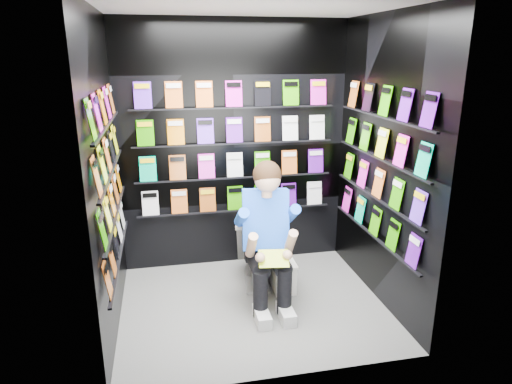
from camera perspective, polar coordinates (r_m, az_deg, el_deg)
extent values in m
plane|color=slate|center=(4.38, -0.37, -14.00)|extent=(2.40, 2.40, 0.00)
plane|color=white|center=(3.77, -0.45, 22.23)|extent=(2.40, 2.40, 0.00)
cube|color=black|center=(4.84, -2.75, 5.58)|extent=(2.40, 0.04, 2.60)
cube|color=black|center=(2.94, 3.43, -2.00)|extent=(2.40, 0.04, 2.60)
cube|color=black|center=(3.83, -18.29, 1.68)|extent=(0.04, 2.00, 2.60)
cube|color=black|center=(4.27, 15.62, 3.42)|extent=(0.04, 2.00, 2.60)
imported|color=silver|center=(4.66, 0.02, -6.92)|extent=(0.53, 0.81, 0.73)
cube|color=silver|center=(4.62, 3.30, -10.30)|extent=(0.21, 0.37, 0.28)
cube|color=silver|center=(4.55, 3.33, -8.60)|extent=(0.23, 0.39, 0.03)
cube|color=green|center=(3.92, 2.22, -8.31)|extent=(0.28, 0.19, 0.11)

